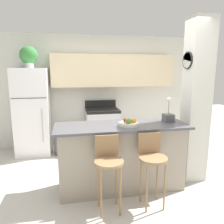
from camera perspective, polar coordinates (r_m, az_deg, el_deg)
The scene contains 12 objects.
ground_plane at distance 3.55m, azimuth 2.41°, elevation -18.95°, with size 14.00×14.00×0.00m, color beige.
wall_back at distance 5.13m, azimuth -1.61°, elevation 7.67°, with size 5.60×0.38×2.55m.
pillar_right at distance 3.67m, azimuth 21.10°, elevation 2.51°, with size 0.38×0.32×2.55m.
counter_bar at distance 3.33m, azimuth 2.48°, elevation -11.50°, with size 1.94×0.69×0.99m.
refrigerator at distance 4.89m, azimuth -20.02°, elevation 0.07°, with size 0.69×0.66×1.81m.
stove_range at distance 5.01m, azimuth -2.51°, elevation -4.26°, with size 0.73×0.62×1.07m.
bar_stool_left at distance 2.78m, azimuth -0.93°, elevation -13.05°, with size 0.36×0.36×0.96m.
bar_stool_right at distance 2.92m, azimuth 10.42°, elevation -11.97°, with size 0.36×0.36×0.96m.
potted_plant_on_fridge at distance 4.83m, azimuth -20.93°, elevation 13.55°, with size 0.36×0.36×0.43m.
orchid_vase at distance 3.45m, azimuth 14.50°, elevation -0.96°, with size 0.15×0.15×0.38m.
fruit_bowl at distance 3.11m, azimuth 4.46°, elevation -2.97°, with size 0.28×0.28×0.12m.
trash_bin at distance 4.80m, azimuth -13.10°, elevation -8.58°, with size 0.28×0.28×0.38m.
Camera 1 is at (-0.73, -3.00, 1.77)m, focal length 35.00 mm.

